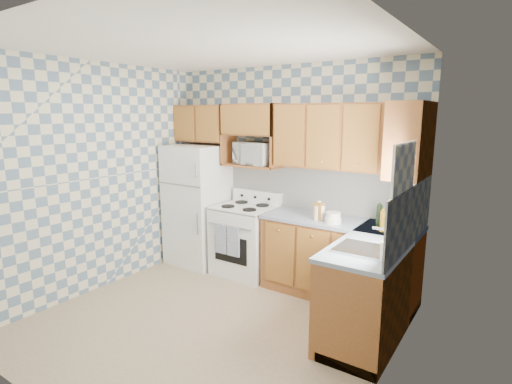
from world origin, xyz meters
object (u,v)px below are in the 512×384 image
microwave (256,153)px  electric_kettle (319,212)px  refrigerator (198,205)px  stove_body (245,241)px

microwave → electric_kettle: microwave is taller
refrigerator → electric_kettle: size_ratio=9.95×
refrigerator → stove_body: 0.89m
refrigerator → microwave: 1.15m
stove_body → microwave: (0.04, 0.18, 1.15)m
microwave → electric_kettle: (1.04, -0.26, -0.59)m
stove_body → microwave: microwave is taller
refrigerator → electric_kettle: bearing=-1.8°
refrigerator → microwave: bearing=13.6°
electric_kettle → stove_body: bearing=175.6°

